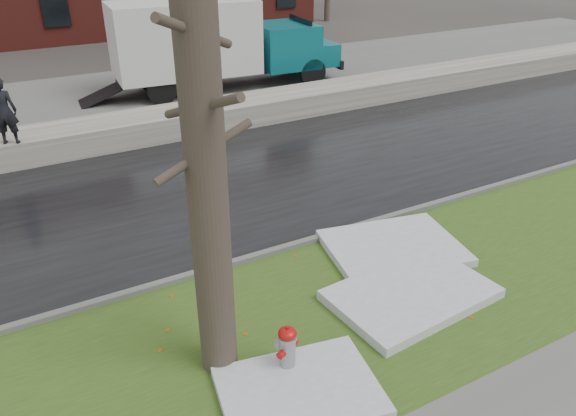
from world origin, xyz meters
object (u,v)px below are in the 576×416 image
fire_hydrant (287,348)px  worker (4,111)px  tree (205,157)px  box_truck (213,43)px

fire_hydrant → worker: bearing=80.6°
fire_hydrant → tree: tree is taller
fire_hydrant → box_truck: (4.95, 14.69, 1.28)m
box_truck → worker: box_truck is taller
tree → worker: 9.78m
fire_hydrant → worker: 10.50m
fire_hydrant → worker: worker is taller
worker → fire_hydrant: bearing=124.7°
tree → box_truck: tree is taller
fire_hydrant → box_truck: 15.55m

